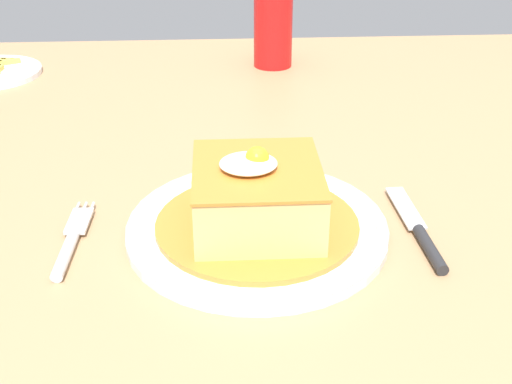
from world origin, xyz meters
TOP-DOWN VIEW (x-y plane):
  - dining_table at (0.00, 0.00)m, footprint 1.21×1.08m
  - main_plate at (-0.06, -0.19)m, footprint 0.27×0.27m
  - sandwich_meal at (-0.06, -0.19)m, footprint 0.21×0.21m
  - fork at (-0.25, -0.20)m, footprint 0.02×0.14m
  - knife at (0.11, -0.21)m, footprint 0.02×0.17m
  - soda_can at (0.00, 0.37)m, footprint 0.07×0.07m

SIDE VIEW (x-z plane):
  - dining_table at x=0.00m, z-range 0.27..0.99m
  - fork at x=-0.25m, z-range 0.72..0.73m
  - knife at x=0.11m, z-range 0.72..0.73m
  - main_plate at x=-0.06m, z-range 0.72..0.74m
  - sandwich_meal at x=-0.06m, z-range 0.72..0.81m
  - soda_can at x=0.00m, z-range 0.72..0.85m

